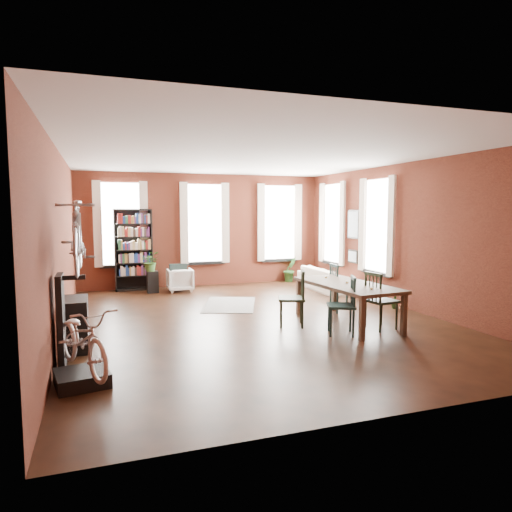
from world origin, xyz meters
name	(u,v)px	position (x,y,z in m)	size (l,w,h in m)	color
room	(257,211)	(0.25, 0.62, 2.14)	(9.00, 9.04, 3.22)	black
dining_table	(347,304)	(1.53, -0.89, 0.39)	(1.05, 2.30, 0.78)	brown
dining_chair_a	(341,306)	(1.07, -1.49, 0.51)	(0.47, 0.47, 1.02)	#16312F
dining_chair_b	(291,298)	(0.49, -0.66, 0.52)	(0.48, 0.48, 1.04)	#1E2E1B
dining_chair_c	(381,301)	(1.96, -1.39, 0.52)	(0.48, 0.48, 1.04)	black
dining_chair_d	(343,288)	(2.02, 0.12, 0.51)	(0.47, 0.47, 1.02)	#1B3B3C
bookshelf	(134,250)	(-2.00, 4.30, 1.10)	(1.00, 0.32, 2.20)	black
white_armchair	(180,279)	(-0.86, 3.72, 0.34)	(0.65, 0.61, 0.67)	white
cream_sofa	(327,275)	(2.95, 2.60, 0.41)	(2.08, 0.61, 0.81)	beige
striped_rug	(230,305)	(-0.09, 1.54, 0.01)	(1.12, 1.79, 0.01)	black
bike_trainer	(82,378)	(-3.13, -2.52, 0.09)	(0.61, 0.61, 0.18)	black
bike_wall_rack	(61,322)	(-3.40, -1.80, 0.65)	(0.16, 0.60, 1.30)	black
console_table	(75,324)	(-3.28, -0.90, 0.40)	(0.40, 0.80, 0.80)	black
plant_stand	(153,282)	(-1.58, 3.74, 0.28)	(0.28, 0.28, 0.57)	black
plant_by_sofa	(290,276)	(2.60, 4.28, 0.17)	(0.41, 0.75, 0.33)	#2B6126
plant_small	(394,305)	(3.24, -0.03, 0.08)	(0.25, 0.47, 0.17)	#284F1F
bicycle_floor	(82,309)	(-3.11, -2.53, 0.96)	(0.55, 0.82, 1.57)	#C0B3B0
bicycle_hung	(77,212)	(-3.15, -1.80, 2.13)	(0.47, 1.00, 1.66)	#A5A8AD
plant_on_stand	(151,264)	(-1.61, 3.73, 0.77)	(0.47, 0.53, 0.41)	#366327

